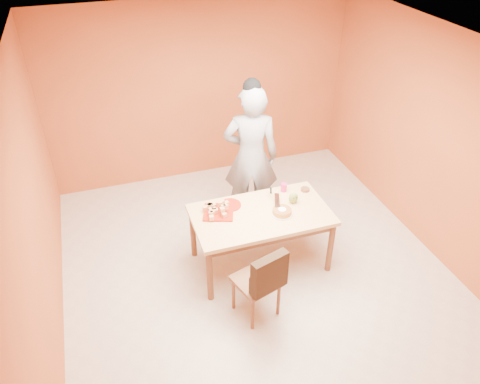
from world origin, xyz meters
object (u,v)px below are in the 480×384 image
object	(u,v)px
red_dinner_plate	(230,205)
magenta_glass	(284,187)
checker_tin	(305,189)
dining_table	(261,220)
sponge_cake	(282,211)
person	(251,157)
egg_ornament	(293,198)
dining_chair	(257,280)
pastry_platter	(219,212)

from	to	relation	value
red_dinner_plate	magenta_glass	xyz separation A→B (m)	(0.72, 0.08, 0.05)
red_dinner_plate	checker_tin	size ratio (longest dim) A/B	2.43
dining_table	sponge_cake	bearing A→B (deg)	-21.41
magenta_glass	sponge_cake	bearing A→B (deg)	-115.12
person	egg_ornament	size ratio (longest dim) A/B	13.82
dining_chair	red_dinner_plate	size ratio (longest dim) A/B	3.56
red_dinner_plate	egg_ornament	distance (m)	0.76
pastry_platter	red_dinner_plate	distance (m)	0.20
checker_tin	egg_ornament	bearing A→B (deg)	-142.03
sponge_cake	checker_tin	bearing A→B (deg)	37.77
person	pastry_platter	bearing A→B (deg)	65.39
magenta_glass	checker_tin	size ratio (longest dim) A/B	0.98
egg_ornament	checker_tin	world-z (taller)	egg_ornament
pastry_platter	egg_ornament	distance (m)	0.91
pastry_platter	sponge_cake	distance (m)	0.73
dining_table	checker_tin	bearing A→B (deg)	21.40
dining_chair	person	xyz separation A→B (m)	(0.51, 1.65, 0.49)
sponge_cake	pastry_platter	bearing A→B (deg)	160.13
dining_chair	red_dinner_plate	distance (m)	1.04
sponge_cake	egg_ornament	distance (m)	0.27
magenta_glass	red_dinner_plate	bearing A→B (deg)	-173.44
egg_ornament	checker_tin	distance (m)	0.32
red_dinner_plate	sponge_cake	bearing A→B (deg)	-33.68
person	red_dinner_plate	world-z (taller)	person
pastry_platter	magenta_glass	world-z (taller)	magenta_glass
person	checker_tin	world-z (taller)	person
dining_table	sponge_cake	world-z (taller)	sponge_cake
dining_table	dining_chair	xyz separation A→B (m)	(-0.32, -0.75, -0.18)
egg_ornament	person	bearing A→B (deg)	103.79
dining_chair	sponge_cake	size ratio (longest dim) A/B	4.25
red_dinner_plate	person	bearing A→B (deg)	52.76
person	red_dinner_plate	bearing A→B (deg)	69.81
person	red_dinner_plate	xyz separation A→B (m)	(-0.49, -0.64, -0.21)
sponge_cake	magenta_glass	size ratio (longest dim) A/B	2.09
dining_chair	checker_tin	distance (m)	1.45
sponge_cake	person	bearing A→B (deg)	91.93
dining_chair	red_dinner_plate	bearing A→B (deg)	71.86
dining_chair	person	world-z (taller)	person
pastry_platter	egg_ornament	size ratio (longest dim) A/B	2.40
dining_chair	checker_tin	xyz separation A→B (m)	(1.00, 1.01, 0.29)
red_dinner_plate	sponge_cake	size ratio (longest dim) A/B	1.19
sponge_cake	egg_ornament	world-z (taller)	egg_ornament
sponge_cake	red_dinner_plate	bearing A→B (deg)	146.32
person	dining_chair	bearing A→B (deg)	89.88
pastry_platter	egg_ornament	bearing A→B (deg)	-5.54
checker_tin	pastry_platter	bearing A→B (deg)	-174.80
dining_table	red_dinner_plate	world-z (taller)	red_dinner_plate
pastry_platter	checker_tin	size ratio (longest dim) A/B	3.15
magenta_glass	checker_tin	xyz separation A→B (m)	(0.26, -0.08, -0.04)
dining_chair	pastry_platter	world-z (taller)	dining_chair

